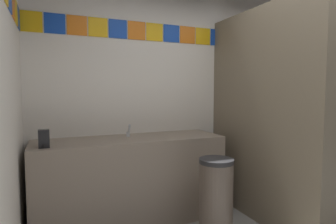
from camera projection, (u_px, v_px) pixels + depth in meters
wall_back at (186, 86)px, 3.50m from camera, size 3.66×0.09×2.87m
vanity_counter at (131, 179)px, 2.95m from camera, size 1.94×0.60×0.89m
faucet_center at (129, 132)px, 2.99m from camera, size 0.04×0.10×0.14m
soap_dispenser at (44, 139)px, 2.42m from camera, size 0.09×0.09×0.16m
stall_divider at (287, 118)px, 2.73m from camera, size 0.92×1.59×2.24m
toilet at (270, 173)px, 3.64m from camera, size 0.39×0.49×0.74m
trash_bin at (216, 200)px, 2.55m from camera, size 0.31×0.31×0.77m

